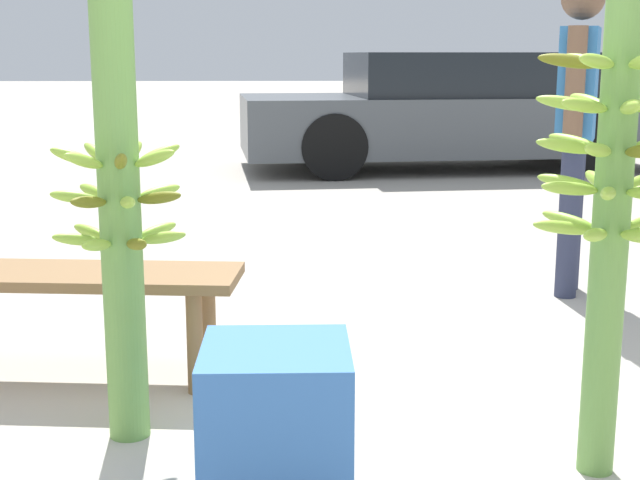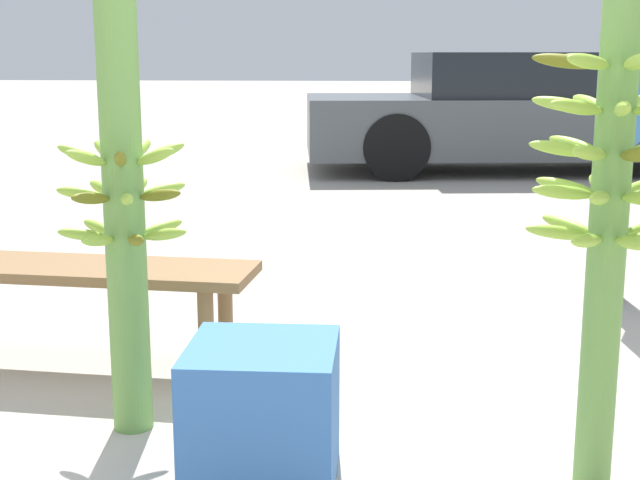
{
  "view_description": "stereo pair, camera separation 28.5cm",
  "coord_description": "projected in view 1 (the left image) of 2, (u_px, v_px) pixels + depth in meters",
  "views": [
    {
      "loc": [
        -0.14,
        -2.26,
        1.23
      ],
      "look_at": [
        -0.06,
        0.53,
        0.65
      ],
      "focal_mm": 50.0,
      "sensor_mm": 36.0,
      "label": 1
    },
    {
      "loc": [
        0.15,
        -2.26,
        1.23
      ],
      "look_at": [
        -0.06,
        0.53,
        0.65
      ],
      "focal_mm": 50.0,
      "sensor_mm": 36.0,
      "label": 2
    }
  ],
  "objects": [
    {
      "name": "banana_stalk_left",
      "position": [
        120.0,
        217.0,
        2.79
      ],
      "size": [
        0.43,
        0.42,
        1.44
      ],
      "color": "#6B9E47",
      "rests_on": "ground_plane"
    },
    {
      "name": "banana_stalk_center",
      "position": [
        614.0,
        184.0,
        2.51
      ],
      "size": [
        0.46,
        0.46,
        1.64
      ],
      "color": "#6B9E47",
      "rests_on": "ground_plane"
    },
    {
      "name": "vendor_person",
      "position": [
        577.0,
        107.0,
        4.5
      ],
      "size": [
        0.31,
        0.58,
        1.61
      ],
      "rotation": [
        0.0,
        0.0,
        1.2
      ],
      "color": "#2D334C",
      "rests_on": "ground_plane"
    },
    {
      "name": "market_bench",
      "position": [
        33.0,
        285.0,
        3.4
      ],
      "size": [
        1.61,
        0.52,
        0.43
      ],
      "rotation": [
        0.0,
        0.0,
        -0.09
      ],
      "color": "olive",
      "rests_on": "ground_plane"
    },
    {
      "name": "parked_car",
      "position": [
        454.0,
        111.0,
        9.71
      ],
      "size": [
        4.65,
        2.18,
        1.25
      ],
      "rotation": [
        0.0,
        0.0,
        1.67
      ],
      "color": "#4C5156",
      "rests_on": "ground_plane"
    },
    {
      "name": "produce_crate",
      "position": [
        276.0,
        417.0,
        2.55
      ],
      "size": [
        0.42,
        0.42,
        0.42
      ],
      "color": "#386BB2",
      "rests_on": "ground_plane"
    }
  ]
}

